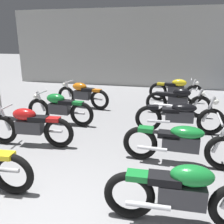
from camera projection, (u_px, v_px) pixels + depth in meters
back_wall at (144, 48)px, 11.49m from camera, size 13.11×0.24×3.60m
motorcycle_left_row_1 at (29, 126)px, 5.34m from camera, size 1.97×0.50×0.88m
motorcycle_left_row_2 at (59, 108)px, 6.70m from camera, size 1.97×0.48×0.88m
motorcycle_left_row_3 at (82, 94)px, 8.30m from camera, size 1.96×0.57×0.88m
motorcycle_right_row_0 at (183, 193)px, 3.03m from camera, size 1.97×0.48×0.88m
motorcycle_right_row_1 at (181, 142)px, 4.52m from camera, size 2.17×0.68×0.97m
motorcycle_right_row_2 at (180, 116)px, 6.05m from camera, size 2.17×0.68×0.97m
motorcycle_right_row_3 at (178, 101)px, 7.45m from camera, size 1.97×0.51×0.88m
motorcycle_right_row_4 at (176, 90)px, 9.04m from camera, size 1.97×0.48×0.88m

